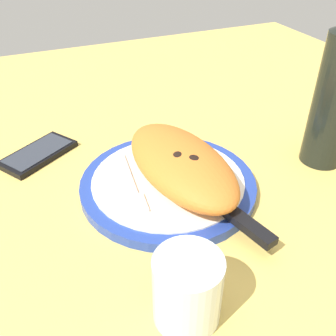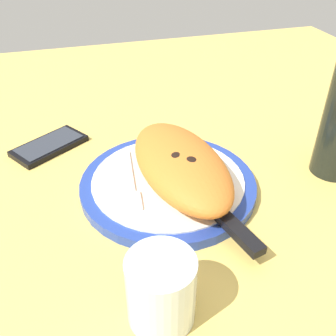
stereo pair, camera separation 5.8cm
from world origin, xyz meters
TOP-DOWN VIEW (x-y plane):
  - ground_plane at (0.00, 0.00)cm, footprint 150.00×150.00cm
  - plate at (0.00, 0.00)cm, footprint 27.16×27.16cm
  - calzone at (0.95, 1.71)cm, footprint 25.42×14.16cm
  - fork at (-0.01, -5.76)cm, footprint 15.19×3.33cm
  - knife at (9.71, 4.15)cm, footprint 25.17×7.73cm
  - smartphone at (-17.35, -17.40)cm, footprint 12.53×14.38cm
  - water_glass at (21.18, -6.92)cm, footprint 7.31×7.31cm

SIDE VIEW (x-z plane):
  - ground_plane at x=0.00cm, z-range -3.00..0.00cm
  - smartphone at x=-17.35cm, z-range -0.02..1.14cm
  - plate at x=0.00cm, z-range -0.03..1.86cm
  - fork at x=-0.01cm, z-range 1.90..2.30cm
  - knife at x=9.71cm, z-range 1.79..2.99cm
  - water_glass at x=21.18cm, z-range -0.56..7.83cm
  - calzone at x=0.95cm, z-range 1.92..7.84cm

